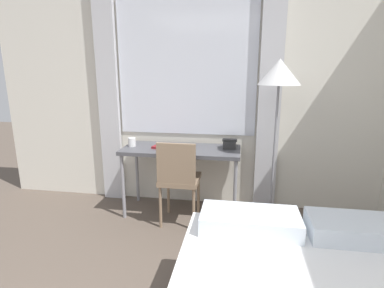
{
  "coord_description": "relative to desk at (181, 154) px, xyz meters",
  "views": [
    {
      "loc": [
        0.42,
        -0.22,
        1.57
      ],
      "look_at": [
        -0.01,
        2.45,
        0.9
      ],
      "focal_mm": 28.0,
      "sensor_mm": 36.0,
      "label": 1
    }
  ],
  "objects": [
    {
      "name": "telephone",
      "position": [
        0.52,
        0.09,
        0.11
      ],
      "size": [
        0.16,
        0.16,
        0.1
      ],
      "color": "#2D2D2D",
      "rests_on": "desk"
    },
    {
      "name": "desk_chair",
      "position": [
        0.02,
        -0.26,
        -0.16
      ],
      "size": [
        0.4,
        0.4,
        0.9
      ],
      "rotation": [
        0.0,
        0.0,
        0.0
      ],
      "color": "#8C7259",
      "rests_on": "ground_plane"
    },
    {
      "name": "book",
      "position": [
        -0.19,
        -0.04,
        0.08
      ],
      "size": [
        0.25,
        0.19,
        0.02
      ],
      "rotation": [
        0.0,
        0.0,
        -0.23
      ],
      "color": "maroon",
      "rests_on": "desk"
    },
    {
      "name": "desk",
      "position": [
        0.0,
        0.0,
        0.0
      ],
      "size": [
        1.27,
        0.53,
        0.75
      ],
      "color": "#4C4C51",
      "rests_on": "ground_plane"
    },
    {
      "name": "wall_back_with_window",
      "position": [
        0.17,
        0.34,
        0.67
      ],
      "size": [
        4.99,
        0.13,
        2.7
      ],
      "color": "silver",
      "rests_on": "ground_plane"
    },
    {
      "name": "standing_lamp",
      "position": [
        0.96,
        -0.12,
        0.75
      ],
      "size": [
        0.4,
        0.4,
        1.68
      ],
      "color": "#4C4C51",
      "rests_on": "ground_plane"
    },
    {
      "name": "mug",
      "position": [
        -0.55,
        -0.01,
        0.11
      ],
      "size": [
        0.08,
        0.08,
        0.1
      ],
      "color": "white",
      "rests_on": "desk"
    }
  ]
}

